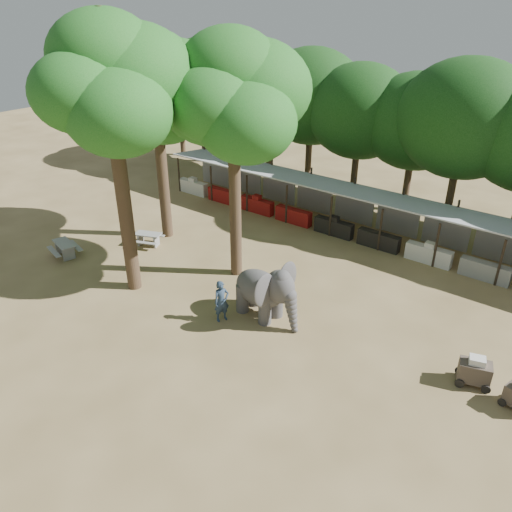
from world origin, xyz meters
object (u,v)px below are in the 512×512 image
Objects in this scene: yard_tree_left at (156,87)px; picnic_table_near at (65,247)px; picnic_table_far at (148,238)px; elephant at (266,291)px; yard_tree_center at (110,85)px; handler at (222,301)px; cart_front at (475,371)px; yard_tree_back at (233,96)px.

yard_tree_left reaches higher than picnic_table_near.
elephant is at bearing -32.35° from picnic_table_far.
picnic_table_near is (-5.24, -0.35, -8.69)m from yard_tree_center.
yard_tree_left is 9.63m from picnic_table_near.
yard_tree_left is at bearing 76.63° from picnic_table_far.
elephant reaches higher than handler.
picnic_table_near is (-10.49, -0.63, -0.42)m from handler.
cart_front reaches higher than picnic_table_far.
yard_tree_back is 6.06× the size of picnic_table_near.
elephant is (3.61, -2.39, -7.24)m from yard_tree_back.
picnic_table_far is at bearing -80.86° from yard_tree_left.
yard_tree_center reaches higher than yard_tree_left.
picnic_table_near is (-2.24, -5.35, -7.69)m from yard_tree_left.
picnic_table_near is 20.43m from cart_front.
cart_front is (17.67, -0.50, 0.10)m from picnic_table_far.
handler reaches higher than cart_front.
handler is at bearing 176.88° from cart_front.
elephant is 9.50m from picnic_table_far.
picnic_table_far is at bearing 176.27° from elephant.
yard_tree_center is 10.16m from picnic_table_near.
handler is at bearing 17.84° from picnic_table_near.
elephant reaches higher than picnic_table_far.
picnic_table_far is at bearing 130.05° from yard_tree_center.
handler is at bearing -129.56° from elephant.
picnic_table_near is (-11.85, -1.96, -0.79)m from elephant.
picnic_table_near is 1.37× the size of cart_front.
yard_tree_center is 9.70m from picnic_table_far.
yard_tree_center is 10.43m from elephant.
elephant is 12.04m from picnic_table_near.
yard_tree_center is 6.42× the size of picnic_table_near.
yard_tree_center reaches higher than elephant.
handler reaches higher than picnic_table_near.
handler is 10.51m from picnic_table_near.
picnic_table_far is at bearing 161.11° from cart_front.
yard_tree_back is at bearing -14.84° from picnic_table_far.
cart_front is at bearing -7.20° from yard_tree_left.
yard_tree_left reaches higher than cart_front.
yard_tree_center is 6.45× the size of handler.
picnic_table_far is (-7.96, 2.95, -0.46)m from handler.
yard_tree_center reaches higher than cart_front.
yard_tree_back is 8.76m from handler.
handler is 1.36× the size of cart_front.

